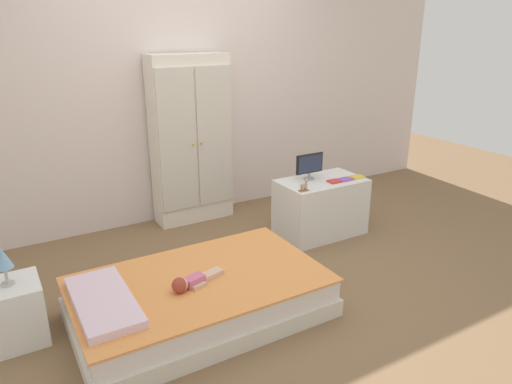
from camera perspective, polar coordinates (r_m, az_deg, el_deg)
The scene contains 14 objects.
ground_plane at distance 3.70m, azimuth 1.31°, elevation -10.45°, with size 10.00×10.00×0.02m, color brown.
back_wall at distance 4.65m, azimuth -9.09°, elevation 13.23°, with size 6.40×0.05×2.70m, color silver.
bed at distance 3.23m, azimuth -6.77°, elevation -12.48°, with size 1.63×0.99×0.28m.
pillow at distance 3.00m, azimuth -17.96°, elevation -12.46°, with size 0.32×0.71×0.05m, color silver.
doll at distance 3.05m, azimuth -8.12°, elevation -10.77°, with size 0.39×0.18×0.10m.
nightstand at distance 3.30m, azimuth -27.24°, elevation -12.85°, with size 0.34×0.34×0.39m, color white.
table_lamp at distance 3.13m, azimuth -28.26°, elevation -7.24°, with size 0.10×0.10×0.24m.
wardrobe at distance 4.57m, azimuth -7.87°, elevation 6.21°, with size 0.75×0.31×1.60m.
tv_stand at distance 4.38m, azimuth 7.80°, elevation -1.81°, with size 0.78×0.47×0.52m, color silver.
tv_monitor at distance 4.26m, azimuth 6.50°, elevation 3.30°, with size 0.28×0.10×0.24m.
rocking_horse_toy at distance 3.97m, azimuth 5.88°, elevation 0.74°, with size 0.08×0.04×0.10m.
book_red at distance 4.25m, azimuth 9.46°, elevation 1.28°, with size 0.11×0.09×0.02m, color #CC3838.
book_purple at distance 4.32m, azimuth 10.73°, elevation 1.51°, with size 0.13×0.10×0.01m, color #8E51B2.
book_yellow at distance 4.42m, azimuth 12.15°, elevation 1.80°, with size 0.12×0.10×0.01m, color gold.
Camera 1 is at (-1.70, -2.72, 1.84)m, focal length 33.09 mm.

